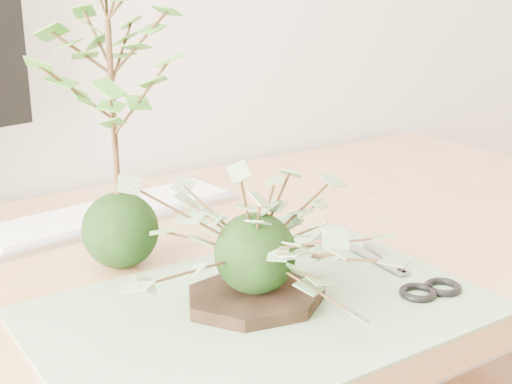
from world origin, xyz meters
TOP-DOWN VIEW (x-y plane):
  - desk at (-0.07, 1.23)m, footprint 1.60×0.70m
  - cutting_mat at (-0.06, 1.04)m, footprint 0.48×0.32m
  - stone_dish at (-0.06, 1.05)m, footprint 0.19×0.19m
  - ivy_kokedama at (-0.06, 1.05)m, footprint 0.26×0.26m
  - maple_kokedama at (-0.13, 1.24)m, footprint 0.28×0.28m
  - keyboard at (-0.07, 1.42)m, footprint 0.41×0.17m
  - scissors at (0.13, 0.99)m, footprint 0.08×0.18m

SIDE VIEW (x-z plane):
  - desk at x=-0.07m, z-range 0.28..1.02m
  - cutting_mat at x=-0.06m, z-range 0.74..0.74m
  - keyboard at x=-0.07m, z-range 0.74..0.75m
  - scissors at x=0.13m, z-range 0.74..0.75m
  - stone_dish at x=-0.06m, z-range 0.74..0.76m
  - ivy_kokedama at x=-0.06m, z-range 0.76..0.93m
  - maple_kokedama at x=-0.13m, z-range 0.82..1.22m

